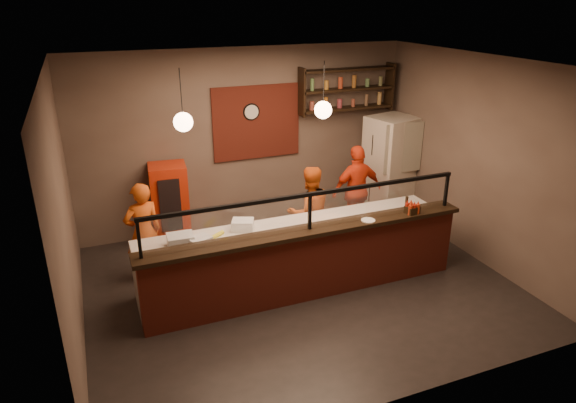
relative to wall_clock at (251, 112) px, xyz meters
name	(u,v)px	position (x,y,z in m)	size (l,w,h in m)	color
floor	(300,286)	(-0.10, -2.46, -2.10)	(6.00, 6.00, 0.00)	black
ceiling	(302,64)	(-0.10, -2.46, 1.10)	(6.00, 6.00, 0.00)	#3C362E
wall_back	(246,140)	(-0.10, 0.04, -0.50)	(6.00, 6.00, 0.00)	#6B5A4E
wall_left	(64,217)	(-3.10, -2.46, -0.50)	(5.00, 5.00, 0.00)	#6B5A4E
wall_right	(477,160)	(2.90, -2.46, -0.50)	(5.00, 5.00, 0.00)	#6B5A4E
wall_front	(406,269)	(-0.10, -4.96, -0.50)	(6.00, 6.00, 0.00)	#6B5A4E
brick_patch	(257,122)	(0.10, 0.01, -0.20)	(1.60, 0.04, 1.30)	maroon
service_counter	(309,265)	(-0.10, -2.76, -1.60)	(4.60, 0.25, 1.00)	maroon
counter_ledge	(309,231)	(-0.10, -2.76, -1.07)	(4.70, 0.37, 0.06)	black
worktop_cabinet	(295,254)	(-0.10, -2.26, -1.68)	(4.60, 0.75, 0.85)	gray
worktop	(295,227)	(-0.10, -2.26, -1.23)	(4.60, 0.75, 0.05)	white
sneeze_guard	(310,208)	(-0.10, -2.76, -0.73)	(4.50, 0.05, 0.52)	white
wall_shelving	(347,89)	(1.80, -0.14, 0.30)	(1.84, 0.28, 0.85)	black
wall_clock	(251,112)	(0.00, 0.00, 0.00)	(0.30, 0.30, 0.04)	black
pendant_left	(183,122)	(-1.60, -2.26, 0.45)	(0.24, 0.24, 0.77)	black
pendant_right	(323,110)	(0.30, -2.26, 0.45)	(0.24, 0.24, 0.77)	black
cook_left	(143,232)	(-2.15, -1.38, -1.34)	(0.56, 0.36, 1.52)	#CD5013
cook_mid	(309,212)	(0.42, -1.61, -1.34)	(0.74, 0.58, 1.53)	#C64F12
cook_right	(357,190)	(1.54, -1.14, -1.29)	(0.95, 0.40, 1.62)	#EC3C16
fridge	(390,168)	(2.50, -0.67, -1.13)	(0.81, 0.75, 1.94)	beige
red_cooler	(170,205)	(-1.58, -0.31, -1.40)	(0.60, 0.55, 1.41)	#B1240B
pizza_dough	(333,219)	(0.49, -2.29, -1.19)	(0.45, 0.45, 0.01)	beige
prep_tub_a	(181,241)	(-1.77, -2.32, -1.11)	(0.34, 0.27, 0.17)	silver
prep_tub_b	(243,225)	(-0.85, -2.12, -1.13)	(0.30, 0.24, 0.15)	white
prep_tub_c	(200,242)	(-1.54, -2.43, -1.13)	(0.29, 0.23, 0.14)	white
rolling_pin	(215,236)	(-1.29, -2.24, -1.17)	(0.06, 0.06, 0.33)	yellow
condiment_caddy	(412,210)	(1.50, -2.82, -0.99)	(0.19, 0.15, 0.10)	black
pepper_mill	(406,203)	(1.49, -2.69, -0.94)	(0.05, 0.05, 0.21)	black
small_plate	(368,220)	(0.77, -2.82, -1.03)	(0.20, 0.20, 0.01)	silver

